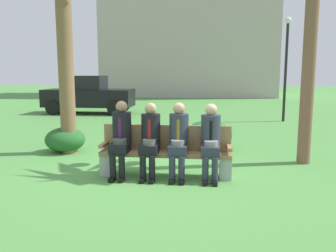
{
  "coord_description": "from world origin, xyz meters",
  "views": [
    {
      "loc": [
        1.04,
        -6.29,
        1.87
      ],
      "look_at": [
        0.28,
        0.23,
        0.85
      ],
      "focal_mm": 37.72,
      "sensor_mm": 36.0,
      "label": 1
    }
  ],
  "objects_px": {
    "park_bench": "(166,151)",
    "seated_man_leftmost": "(121,135)",
    "seated_man_centerleft": "(150,136)",
    "street_lamp": "(286,59)",
    "seated_man_centerright": "(178,137)",
    "building_backdrop": "(190,24)",
    "shrub_mid_lawn": "(65,140)",
    "shrub_near_bench": "(209,135)",
    "seated_man_rightmost": "(211,138)",
    "parked_car_near": "(88,95)"
  },
  "relations": [
    {
      "from": "seated_man_rightmost",
      "to": "shrub_mid_lawn",
      "type": "height_order",
      "value": "seated_man_rightmost"
    },
    {
      "from": "seated_man_centerleft",
      "to": "parked_car_near",
      "type": "bearing_deg",
      "value": 115.35
    },
    {
      "from": "shrub_mid_lawn",
      "to": "shrub_near_bench",
      "type": "bearing_deg",
      "value": 11.68
    },
    {
      "from": "park_bench",
      "to": "building_backdrop",
      "type": "bearing_deg",
      "value": 92.26
    },
    {
      "from": "seated_man_centerleft",
      "to": "seated_man_centerright",
      "type": "distance_m",
      "value": 0.5
    },
    {
      "from": "street_lamp",
      "to": "seated_man_rightmost",
      "type": "bearing_deg",
      "value": -109.94
    },
    {
      "from": "park_bench",
      "to": "seated_man_leftmost",
      "type": "height_order",
      "value": "seated_man_leftmost"
    },
    {
      "from": "park_bench",
      "to": "shrub_mid_lawn",
      "type": "relative_size",
      "value": 2.53
    },
    {
      "from": "seated_man_rightmost",
      "to": "shrub_mid_lawn",
      "type": "distance_m",
      "value": 3.8
    },
    {
      "from": "seated_man_leftmost",
      "to": "seated_man_rightmost",
      "type": "distance_m",
      "value": 1.59
    },
    {
      "from": "shrub_near_bench",
      "to": "street_lamp",
      "type": "distance_m",
      "value": 6.23
    },
    {
      "from": "seated_man_rightmost",
      "to": "shrub_mid_lawn",
      "type": "relative_size",
      "value": 1.42
    },
    {
      "from": "seated_man_centerright",
      "to": "street_lamp",
      "type": "distance_m",
      "value": 8.44
    },
    {
      "from": "shrub_mid_lawn",
      "to": "parked_car_near",
      "type": "bearing_deg",
      "value": 105.31
    },
    {
      "from": "seated_man_centerleft",
      "to": "seated_man_rightmost",
      "type": "xyz_separation_m",
      "value": [
        1.06,
        -0.0,
        -0.0
      ]
    },
    {
      "from": "shrub_near_bench",
      "to": "seated_man_leftmost",
      "type": "bearing_deg",
      "value": -123.13
    },
    {
      "from": "seated_man_centerright",
      "to": "shrub_mid_lawn",
      "type": "distance_m",
      "value": 3.31
    },
    {
      "from": "shrub_mid_lawn",
      "to": "seated_man_leftmost",
      "type": "bearing_deg",
      "value": -43.75
    },
    {
      "from": "seated_man_centerright",
      "to": "seated_man_leftmost",
      "type": "bearing_deg",
      "value": 179.91
    },
    {
      "from": "parked_car_near",
      "to": "street_lamp",
      "type": "relative_size",
      "value": 1.02
    },
    {
      "from": "seated_man_centerleft",
      "to": "shrub_mid_lawn",
      "type": "xyz_separation_m",
      "value": [
        -2.3,
        1.7,
        -0.44
      ]
    },
    {
      "from": "seated_man_leftmost",
      "to": "shrub_near_bench",
      "type": "height_order",
      "value": "seated_man_leftmost"
    },
    {
      "from": "park_bench",
      "to": "street_lamp",
      "type": "xyz_separation_m",
      "value": [
        3.56,
        7.47,
        1.89
      ]
    },
    {
      "from": "parked_car_near",
      "to": "street_lamp",
      "type": "height_order",
      "value": "street_lamp"
    },
    {
      "from": "seated_man_leftmost",
      "to": "seated_man_centerleft",
      "type": "relative_size",
      "value": 1.02
    },
    {
      "from": "seated_man_leftmost",
      "to": "shrub_near_bench",
      "type": "distance_m",
      "value": 2.88
    },
    {
      "from": "seated_man_centerright",
      "to": "building_backdrop",
      "type": "relative_size",
      "value": 0.1
    },
    {
      "from": "building_backdrop",
      "to": "seated_man_centerright",
      "type": "bearing_deg",
      "value": -87.13
    },
    {
      "from": "seated_man_centerright",
      "to": "shrub_mid_lawn",
      "type": "xyz_separation_m",
      "value": [
        -2.81,
        1.7,
        -0.45
      ]
    },
    {
      "from": "park_bench",
      "to": "seated_man_centerleft",
      "type": "relative_size",
      "value": 1.77
    },
    {
      "from": "street_lamp",
      "to": "park_bench",
      "type": "bearing_deg",
      "value": -115.48
    },
    {
      "from": "seated_man_leftmost",
      "to": "street_lamp",
      "type": "xyz_separation_m",
      "value": [
        4.35,
        7.6,
        1.58
      ]
    },
    {
      "from": "seated_man_centerleft",
      "to": "building_backdrop",
      "type": "relative_size",
      "value": 0.1
    },
    {
      "from": "shrub_mid_lawn",
      "to": "street_lamp",
      "type": "xyz_separation_m",
      "value": [
        6.13,
        5.9,
        2.03
      ]
    },
    {
      "from": "shrub_near_bench",
      "to": "building_backdrop",
      "type": "relative_size",
      "value": 0.08
    },
    {
      "from": "building_backdrop",
      "to": "shrub_near_bench",
      "type": "bearing_deg",
      "value": -85.28
    },
    {
      "from": "seated_man_centerright",
      "to": "building_backdrop",
      "type": "height_order",
      "value": "building_backdrop"
    },
    {
      "from": "seated_man_centerright",
      "to": "parked_car_near",
      "type": "bearing_deg",
      "value": 117.87
    },
    {
      "from": "park_bench",
      "to": "seated_man_leftmost",
      "type": "bearing_deg",
      "value": -170.63
    },
    {
      "from": "parked_car_near",
      "to": "seated_man_leftmost",
      "type": "bearing_deg",
      "value": -67.39
    },
    {
      "from": "seated_man_centerleft",
      "to": "shrub_mid_lawn",
      "type": "height_order",
      "value": "seated_man_centerleft"
    },
    {
      "from": "seated_man_centerleft",
      "to": "seated_man_rightmost",
      "type": "bearing_deg",
      "value": -0.02
    },
    {
      "from": "seated_man_centerright",
      "to": "seated_man_rightmost",
      "type": "distance_m",
      "value": 0.56
    },
    {
      "from": "seated_man_leftmost",
      "to": "shrub_near_bench",
      "type": "bearing_deg",
      "value": 56.87
    },
    {
      "from": "seated_man_centerright",
      "to": "parked_car_near",
      "type": "relative_size",
      "value": 0.34
    },
    {
      "from": "seated_man_leftmost",
      "to": "shrub_near_bench",
      "type": "relative_size",
      "value": 1.2
    },
    {
      "from": "street_lamp",
      "to": "seated_man_centerleft",
      "type": "bearing_deg",
      "value": -116.7
    },
    {
      "from": "seated_man_centerleft",
      "to": "street_lamp",
      "type": "distance_m",
      "value": 8.65
    },
    {
      "from": "seated_man_rightmost",
      "to": "building_backdrop",
      "type": "bearing_deg",
      "value": 94.3
    },
    {
      "from": "park_bench",
      "to": "seated_man_centerright",
      "type": "relative_size",
      "value": 1.76
    }
  ]
}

